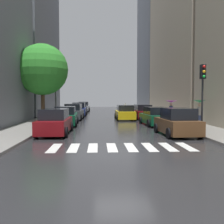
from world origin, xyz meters
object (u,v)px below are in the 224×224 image
at_px(pedestrian_foreground, 171,106).
at_px(traffic_light_right_corner, 203,83).
at_px(parked_car_left_fourth, 79,110).
at_px(parked_car_left_third, 74,112).
at_px(taxi_midroad, 125,113).
at_px(parked_car_right_second, 156,117).
at_px(street_tree_left, 42,70).
at_px(pedestrian_near_tree, 199,107).
at_px(parked_car_left_fifth, 81,108).
at_px(parked_car_right_nearest, 177,123).
at_px(parked_car_right_third, 142,112).
at_px(lamp_post_left, 55,82).
at_px(parked_car_left_sixth, 84,107).
at_px(parked_car_left_nearest, 55,122).
at_px(parked_car_left_second, 66,116).

relative_size(pedestrian_foreground, traffic_light_right_corner, 0.46).
bearing_deg(parked_car_left_fourth, parked_car_left_third, 178.15).
bearing_deg(taxi_midroad, traffic_light_right_corner, -163.11).
height_order(parked_car_right_second, traffic_light_right_corner, traffic_light_right_corner).
bearing_deg(street_tree_left, pedestrian_near_tree, -20.82).
bearing_deg(traffic_light_right_corner, pedestrian_near_tree, 69.92).
distance_m(parked_car_left_fifth, parked_car_right_nearest, 25.74).
bearing_deg(parked_car_left_third, taxi_midroad, -93.13).
bearing_deg(pedestrian_foreground, parked_car_right_third, -163.21).
bearing_deg(parked_car_left_fourth, parked_car_right_nearest, -158.55).
distance_m(parked_car_left_third, taxi_midroad, 5.66).
bearing_deg(parked_car_left_fourth, lamp_post_left, 165.44).
xyz_separation_m(parked_car_left_third, pedestrian_foreground, (9.69, -4.20, 0.85)).
bearing_deg(parked_car_left_sixth, parked_car_right_third, -156.68).
height_order(parked_car_right_third, taxi_midroad, taxi_midroad).
bearing_deg(pedestrian_foreground, parked_car_left_fourth, -144.39).
bearing_deg(parked_car_left_fifth, pedestrian_near_tree, -154.57).
bearing_deg(pedestrian_near_tree, lamp_post_left, 55.32).
xyz_separation_m(parked_car_left_nearest, parked_car_left_third, (0.09, 11.43, 0.03)).
bearing_deg(traffic_light_right_corner, pedestrian_foreground, 87.10).
relative_size(parked_car_left_third, parked_car_left_fifth, 0.95).
bearing_deg(parked_car_left_sixth, street_tree_left, 173.57).
bearing_deg(taxi_midroad, parked_car_left_third, 84.79).
height_order(parked_car_right_second, pedestrian_foreground, pedestrian_foreground).
xyz_separation_m(parked_car_left_nearest, parked_car_left_sixth, (0.12, 29.99, 0.03)).
relative_size(parked_car_right_second, traffic_light_right_corner, 1.10).
xyz_separation_m(parked_car_left_second, street_tree_left, (-2.57, 2.78, 4.33)).
bearing_deg(traffic_light_right_corner, parked_car_left_fourth, 116.27).
bearing_deg(parked_car_left_sixth, pedestrian_foreground, -156.42).
bearing_deg(pedestrian_near_tree, traffic_light_right_corner, 154.25).
xyz_separation_m(pedestrian_near_tree, street_tree_left, (-13.42, 5.10, 3.46)).
bearing_deg(parked_car_left_nearest, parked_car_right_third, -33.67).
xyz_separation_m(parked_car_left_third, parked_car_left_sixth, (0.03, 18.56, -0.00)).
xyz_separation_m(parked_car_left_fourth, pedestrian_foreground, (9.58, -10.33, 0.83)).
distance_m(parked_car_left_fourth, taxi_midroad, 8.63).
bearing_deg(parked_car_right_third, street_tree_left, 106.75).
xyz_separation_m(parked_car_left_sixth, street_tree_left, (-2.68, -21.78, 4.29)).
distance_m(pedestrian_foreground, lamp_post_left, 12.00).
relative_size(taxi_midroad, lamp_post_left, 0.69).
bearing_deg(parked_car_left_nearest, pedestrian_foreground, -53.48).
xyz_separation_m(parked_car_left_fourth, traffic_light_right_corner, (9.16, -18.56, 2.45)).
bearing_deg(parked_car_left_second, lamp_post_left, 17.29).
relative_size(taxi_midroad, street_tree_left, 0.63).
relative_size(parked_car_left_nearest, parked_car_right_nearest, 1.14).
relative_size(parked_car_left_sixth, parked_car_right_nearest, 1.17).
height_order(taxi_midroad, pedestrian_foreground, pedestrian_foreground).
bearing_deg(taxi_midroad, parked_car_left_second, 133.74).
bearing_deg(pedestrian_near_tree, parked_car_right_third, 14.04).
distance_m(parked_car_left_third, parked_car_right_third, 7.71).
relative_size(parked_car_left_fourth, traffic_light_right_corner, 1.02).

